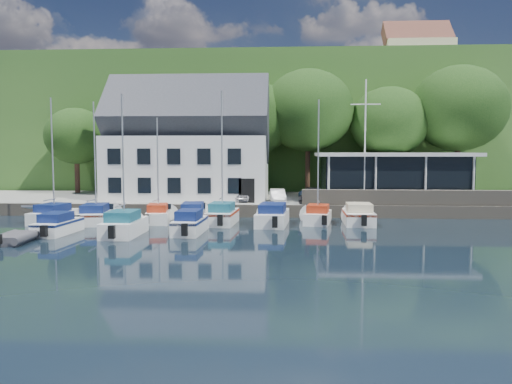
% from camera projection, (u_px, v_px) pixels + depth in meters
% --- Properties ---
extents(ground, '(180.00, 180.00, 0.00)m').
position_uv_depth(ground, '(256.00, 243.00, 28.48)').
color(ground, black).
rests_on(ground, ground).
extents(quay, '(60.00, 13.00, 1.00)m').
position_uv_depth(quay, '(267.00, 203.00, 45.86)').
color(quay, gray).
rests_on(quay, ground).
extents(quay_face, '(60.00, 0.30, 1.00)m').
position_uv_depth(quay_face, '(264.00, 211.00, 39.39)').
color(quay_face, '#6F6759').
rests_on(quay_face, ground).
extents(hillside, '(160.00, 75.00, 16.00)m').
position_uv_depth(hillside, '(276.00, 136.00, 89.53)').
color(hillside, '#2D5720').
rests_on(hillside, ground).
extents(field_patch, '(50.00, 30.00, 0.30)m').
position_uv_depth(field_patch, '(318.00, 95.00, 96.37)').
color(field_patch, '#5D7138').
rests_on(field_patch, hillside).
extents(farmhouse, '(10.40, 7.00, 8.20)m').
position_uv_depth(farmhouse, '(417.00, 55.00, 77.35)').
color(farmhouse, beige).
rests_on(farmhouse, hillside).
extents(harbor_building, '(14.40, 8.20, 8.70)m').
position_uv_depth(harbor_building, '(189.00, 150.00, 44.87)').
color(harbor_building, silver).
rests_on(harbor_building, quay).
extents(club_pavilion, '(13.20, 7.20, 4.10)m').
position_uv_depth(club_pavilion, '(392.00, 176.00, 43.53)').
color(club_pavilion, black).
rests_on(club_pavilion, quay).
extents(seawall, '(18.00, 0.50, 1.20)m').
position_uv_depth(seawall, '(417.00, 198.00, 39.01)').
color(seawall, '#6F6759').
rests_on(seawall, quay).
extents(gangway, '(1.20, 6.00, 1.40)m').
position_uv_depth(gangway, '(49.00, 219.00, 38.38)').
color(gangway, silver).
rests_on(gangway, ground).
extents(car_silver, '(2.14, 3.53, 1.12)m').
position_uv_depth(car_silver, '(247.00, 195.00, 42.24)').
color(car_silver, silver).
rests_on(car_silver, quay).
extents(car_white, '(1.46, 3.43, 1.10)m').
position_uv_depth(car_white, '(278.00, 196.00, 41.31)').
color(car_white, silver).
rests_on(car_white, quay).
extents(car_dgrey, '(2.29, 4.16, 1.14)m').
position_uv_depth(car_dgrey, '(311.00, 195.00, 41.26)').
color(car_dgrey, '#29292D').
rests_on(car_dgrey, quay).
extents(car_blue, '(2.40, 3.74, 1.19)m').
position_uv_depth(car_blue, '(316.00, 195.00, 41.66)').
color(car_blue, '#294C7F').
rests_on(car_blue, quay).
extents(flagpole, '(2.40, 0.20, 10.01)m').
position_uv_depth(flagpole, '(365.00, 142.00, 40.50)').
color(flagpole, silver).
rests_on(flagpole, quay).
extents(tree_0, '(6.29, 6.29, 8.60)m').
position_uv_depth(tree_0, '(77.00, 151.00, 50.48)').
color(tree_0, black).
rests_on(tree_0, quay).
extents(tree_1, '(7.31, 7.31, 9.98)m').
position_uv_depth(tree_1, '(153.00, 144.00, 50.88)').
color(tree_1, black).
rests_on(tree_1, quay).
extents(tree_2, '(8.15, 8.15, 11.13)m').
position_uv_depth(tree_2, '(252.00, 138.00, 49.37)').
color(tree_2, black).
rests_on(tree_2, quay).
extents(tree_3, '(8.97, 8.97, 12.25)m').
position_uv_depth(tree_3, '(308.00, 132.00, 49.10)').
color(tree_3, black).
rests_on(tree_3, quay).
extents(tree_4, '(7.68, 7.68, 10.49)m').
position_uv_depth(tree_4, '(389.00, 141.00, 48.73)').
color(tree_4, black).
rests_on(tree_4, quay).
extents(tree_5, '(9.11, 9.11, 12.46)m').
position_uv_depth(tree_5, '(458.00, 130.00, 48.15)').
color(tree_5, black).
rests_on(tree_5, quay).
extents(boat_r1_0, '(3.06, 6.06, 8.78)m').
position_uv_depth(boat_r1_0, '(53.00, 163.00, 36.00)').
color(boat_r1_0, white).
rests_on(boat_r1_0, ground).
extents(boat_r1_1, '(3.08, 6.63, 8.65)m').
position_uv_depth(boat_r1_1, '(95.00, 164.00, 35.95)').
color(boat_r1_1, white).
rests_on(boat_r1_1, ground).
extents(boat_r1_2, '(2.56, 5.59, 8.43)m').
position_uv_depth(boat_r1_2, '(158.00, 165.00, 36.34)').
color(boat_r1_2, white).
rests_on(boat_r1_2, ground).
extents(boat_r1_3, '(2.36, 6.38, 1.50)m').
position_uv_depth(boat_r1_3, '(193.00, 213.00, 36.44)').
color(boat_r1_3, white).
rests_on(boat_r1_3, ground).
extents(boat_r1_4, '(2.37, 6.03, 9.57)m').
position_uv_depth(boat_r1_4, '(222.00, 157.00, 35.47)').
color(boat_r1_4, white).
rests_on(boat_r1_4, ground).
extents(boat_r1_5, '(2.80, 7.10, 1.55)m').
position_uv_depth(boat_r1_5, '(273.00, 214.00, 35.41)').
color(boat_r1_5, white).
rests_on(boat_r1_5, ground).
extents(boat_r1_6, '(2.74, 5.39, 8.43)m').
position_uv_depth(boat_r1_6, '(318.00, 165.00, 35.77)').
color(boat_r1_6, white).
rests_on(boat_r1_6, ground).
extents(boat_r1_7, '(2.39, 5.67, 1.53)m').
position_uv_depth(boat_r1_7, '(358.00, 214.00, 35.71)').
color(boat_r1_7, white).
rests_on(boat_r1_7, ground).
extents(boat_r2_0, '(2.16, 5.71, 1.38)m').
position_uv_depth(boat_r2_0, '(58.00, 223.00, 31.54)').
color(boat_r2_0, white).
rests_on(boat_r2_0, ground).
extents(boat_r2_1, '(2.13, 6.11, 9.59)m').
position_uv_depth(boat_r2_1, '(123.00, 158.00, 30.59)').
color(boat_r2_1, white).
rests_on(boat_r2_1, ground).
extents(boat_r2_2, '(2.01, 5.58, 1.53)m').
position_uv_depth(boat_r2_2, '(190.00, 222.00, 31.64)').
color(boat_r2_2, white).
rests_on(boat_r2_2, ground).
extents(dinghy_1, '(2.03, 3.21, 0.73)m').
position_uv_depth(dinghy_1, '(15.00, 236.00, 28.47)').
color(dinghy_1, '#3D3D42').
rests_on(dinghy_1, ground).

